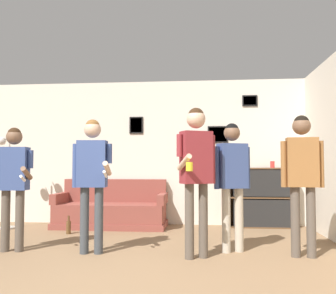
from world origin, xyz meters
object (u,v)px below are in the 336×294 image
person_watcher_holding_cup (196,164)px  bottle_on_floor (69,227)px  bookshelf (261,198)px  person_spectator_far_right (302,169)px  person_spectator_near_bookshelf (232,173)px  floor_lamp (9,165)px  person_player_foreground_left (13,176)px  couch (111,211)px  person_player_foreground_center (92,171)px  drinking_cup (272,164)px

person_watcher_holding_cup → bottle_on_floor: 2.70m
bookshelf → person_spectator_far_right: bearing=-85.3°
person_watcher_holding_cup → person_spectator_near_bookshelf: size_ratio=1.09×
person_watcher_holding_cup → bookshelf: bearing=64.9°
person_watcher_holding_cup → person_spectator_far_right: bearing=7.7°
floor_lamp → person_player_foreground_left: bearing=-59.9°
person_player_foreground_left → person_spectator_near_bookshelf: size_ratio=0.97×
couch → bookshelf: size_ratio=1.68×
bookshelf → person_player_foreground_center: size_ratio=0.70×
person_watcher_holding_cup → drinking_cup: person_watcher_holding_cup is taller
person_watcher_holding_cup → bottle_on_floor: person_watcher_holding_cup is taller
bookshelf → drinking_cup: (0.21, 0.00, 0.59)m
couch → person_player_foreground_center: (0.25, -2.03, 0.75)m
person_spectator_far_right → floor_lamp: bearing=160.5°
person_player_foreground_left → bottle_on_floor: bearing=77.6°
couch → person_watcher_holding_cup: bearing=-53.8°
person_player_foreground_left → person_spectator_near_bookshelf: (2.81, 0.24, 0.04)m
drinking_cup → person_watcher_holding_cup: bearing=-119.3°
bookshelf → bottle_on_floor: bearing=-163.4°
drinking_cup → couch: bearing=-176.0°
person_watcher_holding_cup → drinking_cup: size_ratio=15.36×
couch → person_watcher_holding_cup: 2.78m
bookshelf → person_spectator_near_bookshelf: (-0.64, -1.97, 0.48)m
couch → person_spectator_far_right: bearing=-34.7°
couch → person_spectator_near_bookshelf: size_ratio=1.20×
bookshelf → person_spectator_near_bookshelf: size_ratio=0.72×
couch → bottle_on_floor: 0.92m
couch → floor_lamp: floor_lamp is taller
person_spectator_near_bookshelf → person_spectator_far_right: person_spectator_far_right is taller
floor_lamp → person_player_foreground_left: size_ratio=1.07×
couch → person_watcher_holding_cup: (1.56, -2.14, 0.83)m
couch → drinking_cup: drinking_cup is taller
person_player_foreground_center → person_player_foreground_left: bearing=178.9°
person_player_foreground_left → person_player_foreground_center: person_player_foreground_center is taller
person_watcher_holding_cup → drinking_cup: bearing=60.7°
floor_lamp → person_watcher_holding_cup: 3.77m
person_player_foreground_left → person_spectator_near_bookshelf: person_spectator_near_bookshelf is taller
person_watcher_holding_cup → floor_lamp: bearing=151.6°
person_watcher_holding_cup → person_spectator_far_right: 1.29m
person_spectator_far_right → drinking_cup: 2.17m
bookshelf → person_spectator_near_bookshelf: bearing=-108.1°
bookshelf → bottle_on_floor: 3.34m
person_watcher_holding_cup → drinking_cup: (1.31, 2.34, -0.00)m
person_player_foreground_center → drinking_cup: 3.44m
person_player_foreground_left → drinking_cup: 4.28m
person_player_foreground_left → person_spectator_far_right: 3.63m
person_player_foreground_left → person_spectator_far_right: person_spectator_far_right is taller
floor_lamp → person_player_foreground_left: (0.96, -1.67, -0.15)m
person_spectator_near_bookshelf → couch: bearing=138.7°
drinking_cup → bottle_on_floor: bearing=-164.4°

